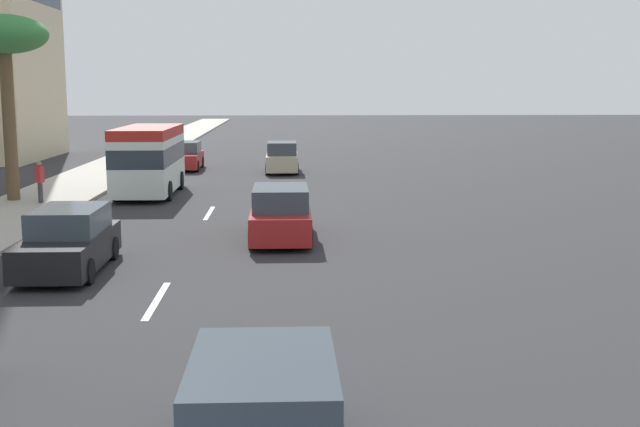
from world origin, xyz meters
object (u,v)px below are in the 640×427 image
palm_tree (4,41)px  car_seventh (185,156)px  minibus_lead (149,158)px  pedestrian_by_tree (40,180)px  car_sixth (264,425)px  car_fourth (69,242)px  car_second (282,158)px  car_fifth (281,215)px

palm_tree → car_seventh: bearing=-22.0°
minibus_lead → pedestrian_by_tree: bearing=-49.3°
car_sixth → pedestrian_by_tree: (22.91, 9.45, 0.30)m
car_fourth → car_sixth: (-11.46, -5.30, -0.00)m
car_fourth → palm_tree: 14.69m
car_second → car_sixth: car_second is taller
pedestrian_by_tree → palm_tree: 5.65m
car_second → pedestrian_by_tree: bearing=142.3°
car_fourth → car_sixth: car_fourth is taller
minibus_lead → palm_tree: palm_tree is taller
car_fifth → palm_tree: size_ratio=0.64×
car_fifth → car_seventh: size_ratio=1.13×
car_second → car_sixth: 35.26m
car_second → car_seventh: 5.84m
car_fourth → car_seventh: 25.61m
car_fifth → pedestrian_by_tree: size_ratio=2.81×
pedestrian_by_tree → palm_tree: bearing=-177.3°
minibus_lead → car_seventh: (10.92, -0.22, -0.88)m
car_second → palm_tree: palm_tree is taller
minibus_lead → car_second: 10.81m
minibus_lead → pedestrian_by_tree: minibus_lead is taller
minibus_lead → car_fourth: size_ratio=1.46×
car_sixth → palm_tree: bearing=24.4°
car_fifth → palm_tree: bearing=52.8°
car_second → car_sixth: size_ratio=0.95×
minibus_lead → pedestrian_by_tree: 5.00m
car_fourth → pedestrian_by_tree: (11.45, 4.15, 0.30)m
car_second → palm_tree: (-11.43, 10.90, 5.68)m
car_fifth → car_sixth: (-15.52, 0.12, -0.02)m
car_fourth → palm_tree: palm_tree is taller
palm_tree → pedestrian_by_tree: bearing=-123.8°
minibus_lead → car_seventh: size_ratio=1.58×
palm_tree → car_fourth: bearing=-156.0°
minibus_lead → car_fifth: 12.15m
car_second → pedestrian_by_tree: 15.60m
car_second → car_sixth: bearing=179.9°
car_second → car_fourth: 24.40m
car_sixth → car_fourth: bearing=24.8°
car_fourth → palm_tree: size_ratio=0.61×
minibus_lead → car_second: size_ratio=1.52×
car_second → car_seventh: (1.82, 5.55, -0.05)m
minibus_lead → car_second: minibus_lead is taller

